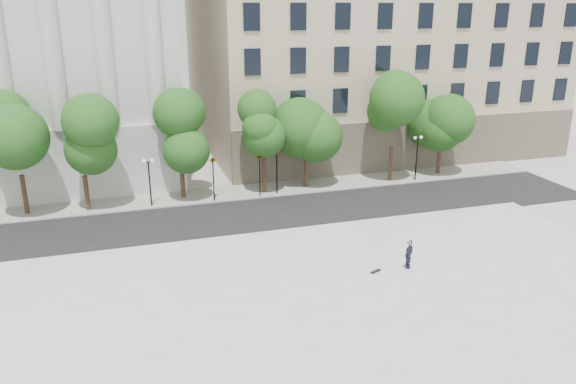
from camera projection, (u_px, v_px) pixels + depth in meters
name	position (u px, v px, depth m)	size (l,w,h in m)	color
ground	(308.00, 357.00, 25.46)	(160.00, 160.00, 0.00)	beige
plaza	(288.00, 319.00, 28.10)	(44.00, 22.00, 0.45)	white
street	(229.00, 220.00, 41.77)	(60.00, 8.00, 0.02)	black
far_sidewalk	(214.00, 195.00, 47.19)	(60.00, 4.00, 0.12)	#A29F96
building_east	(364.00, 43.00, 62.82)	(36.00, 26.15, 23.00)	#C6B597
traffic_light_west	(212.00, 157.00, 44.40)	(0.87, 1.95, 4.27)	black
traffic_light_east	(259.00, 154.00, 45.49)	(0.92, 1.81, 4.22)	black
person_lying	(408.00, 265.00, 32.98)	(0.63, 0.42, 1.74)	black
skateboard	(376.00, 271.00, 32.60)	(0.74, 0.19, 0.08)	black
street_trees	(246.00, 132.00, 46.01)	(46.24, 5.13, 8.04)	#382619
lamp_posts	(216.00, 167.00, 45.04)	(38.00, 0.28, 4.51)	black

